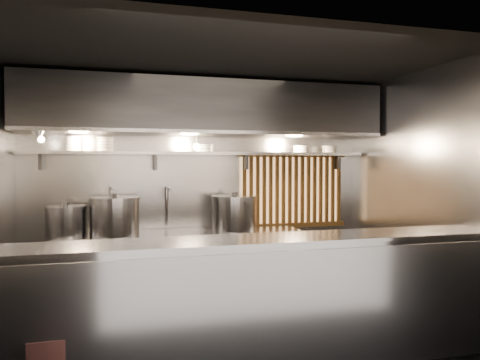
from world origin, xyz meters
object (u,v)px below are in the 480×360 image
pendant_bulb (197,147)px  stock_pot_mid (66,221)px  stock_pot_left (115,216)px  stock_pot_right (234,213)px  heat_lamp (39,134)px

pendant_bulb → stock_pot_mid: (-1.56, -0.08, -0.88)m
pendant_bulb → stock_pot_left: (-1.00, -0.12, -0.83)m
pendant_bulb → stock_pot_mid: pendant_bulb is taller
stock_pot_left → stock_pot_mid: stock_pot_left is taller
stock_pot_mid → stock_pot_right: stock_pot_right is taller
stock_pot_left → stock_pot_right: stock_pot_left is taller
stock_pot_left → stock_pot_mid: 0.56m
heat_lamp → pendant_bulb: heat_lamp is taller
pendant_bulb → stock_pot_right: 0.96m
heat_lamp → stock_pot_mid: (0.24, 0.27, -0.99)m
heat_lamp → stock_pot_mid: size_ratio=0.61×
pendant_bulb → stock_pot_left: pendant_bulb is taller
pendant_bulb → stock_pot_right: bearing=-13.4°
heat_lamp → stock_pot_right: bearing=6.1°
heat_lamp → stock_pot_right: 2.46m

